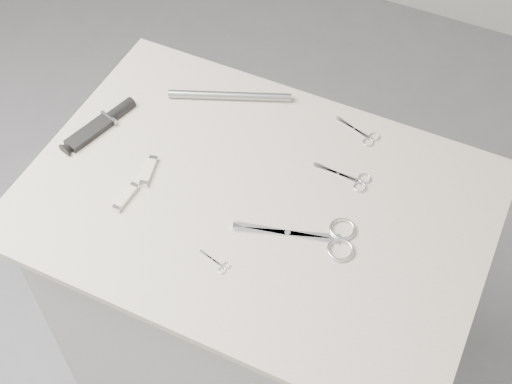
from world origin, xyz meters
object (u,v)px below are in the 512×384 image
at_px(large_shears, 322,237).
at_px(metal_rail, 230,96).
at_px(sheathed_knife, 104,123).
at_px(embroidery_scissors_b, 363,135).
at_px(embroidery_scissors_a, 352,179).
at_px(plinth, 256,305).
at_px(tiny_scissors, 218,263).
at_px(pocket_knife_a, 149,171).
at_px(pocket_knife_b, 126,197).

distance_m(large_shears, metal_rail, 0.46).
xyz_separation_m(large_shears, sheathed_knife, (-0.58, 0.08, 0.00)).
xyz_separation_m(embroidery_scissors_b, metal_rail, (-0.33, -0.03, 0.01)).
distance_m(large_shears, embroidery_scissors_a, 0.17).
distance_m(plinth, tiny_scissors, 0.50).
xyz_separation_m(embroidery_scissors_a, metal_rail, (-0.36, 0.11, 0.01)).
height_order(large_shears, sheathed_knife, sheathed_knife).
bearing_deg(pocket_knife_a, large_shears, -103.22).
bearing_deg(pocket_knife_a, plinth, -95.48).
relative_size(sheathed_knife, metal_rail, 0.66).
relative_size(large_shears, tiny_scissors, 3.46).
height_order(embroidery_scissors_a, tiny_scissors, same).
height_order(plinth, metal_rail, metal_rail).
bearing_deg(plinth, pocket_knife_a, -171.92).
xyz_separation_m(embroidery_scissors_a, pocket_knife_b, (-0.42, -0.26, 0.00)).
height_order(large_shears, embroidery_scissors_b, large_shears).
xyz_separation_m(embroidery_scissors_b, tiny_scissors, (-0.14, -0.46, -0.00)).
bearing_deg(embroidery_scissors_a, tiny_scissors, -115.41).
height_order(embroidery_scissors_b, tiny_scissors, same).
relative_size(plinth, pocket_knife_a, 10.61).
bearing_deg(pocket_knife_a, sheathed_knife, 51.01).
distance_m(sheathed_knife, pocket_knife_a, 0.19).
xyz_separation_m(embroidery_scissors_a, pocket_knife_a, (-0.41, -0.18, 0.00)).
xyz_separation_m(embroidery_scissors_b, pocket_knife_a, (-0.39, -0.31, 0.00)).
distance_m(tiny_scissors, sheathed_knife, 0.48).
bearing_deg(large_shears, sheathed_knife, 155.73).
bearing_deg(tiny_scissors, embroidery_scissors_a, 76.52).
relative_size(embroidery_scissors_b, metal_rail, 0.39).
bearing_deg(embroidery_scissors_b, tiny_scissors, -89.91).
distance_m(embroidery_scissors_a, pocket_knife_a, 0.45).
bearing_deg(embroidery_scissors_b, embroidery_scissors_a, -62.74).
bearing_deg(embroidery_scissors_a, pocket_knife_a, -154.96).
bearing_deg(pocket_knife_a, pocket_knife_b, 161.80).
relative_size(large_shears, sheathed_knife, 1.30).
relative_size(plinth, embroidery_scissors_a, 6.89).
bearing_deg(tiny_scissors, large_shears, 55.67).
xyz_separation_m(pocket_knife_a, metal_rail, (0.06, 0.29, 0.00)).
xyz_separation_m(large_shears, tiny_scissors, (-0.17, -0.15, -0.00)).
bearing_deg(tiny_scissors, embroidery_scissors_b, 86.50).
relative_size(embroidery_scissors_b, tiny_scissors, 1.56).
height_order(plinth, embroidery_scissors_a, embroidery_scissors_a).
height_order(plinth, tiny_scissors, tiny_scissors).
relative_size(plinth, large_shears, 3.54).
height_order(embroidery_scissors_a, metal_rail, metal_rail).
bearing_deg(sheathed_knife, metal_rail, -32.44).
bearing_deg(metal_rail, pocket_knife_a, -101.42).
bearing_deg(large_shears, pocket_knife_b, 175.05).
xyz_separation_m(embroidery_scissors_a, embroidery_scissors_b, (-0.02, 0.14, -0.00)).
height_order(pocket_knife_b, metal_rail, metal_rail).
height_order(plinth, sheathed_knife, sheathed_knife).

